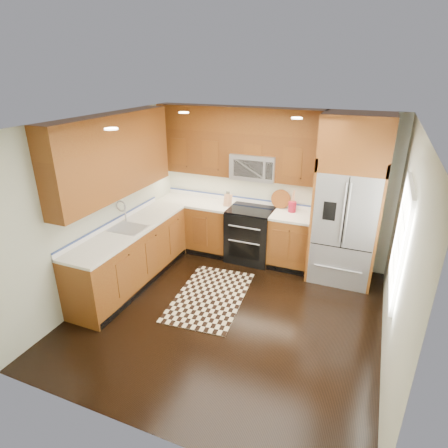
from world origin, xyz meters
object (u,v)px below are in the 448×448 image
at_px(utensil_crock, 292,205).
at_px(knife_block, 228,200).
at_px(rug, 210,296).
at_px(range, 250,235).
at_px(refrigerator, 348,202).

bearing_deg(utensil_crock, knife_block, -173.53).
relative_size(rug, knife_block, 6.32).
distance_m(range, utensil_crock, 0.91).
height_order(refrigerator, rug, refrigerator).
bearing_deg(range, knife_block, 175.24).
relative_size(range, utensil_crock, 2.54).
xyz_separation_m(rug, knife_block, (-0.29, 1.41, 1.04)).
bearing_deg(rug, knife_block, 96.55).
bearing_deg(range, refrigerator, -1.40).
relative_size(range, rug, 0.58).
bearing_deg(knife_block, utensil_crock, 6.47).
xyz_separation_m(range, knife_block, (-0.44, 0.04, 0.58)).
bearing_deg(range, rug, -96.44).
relative_size(rug, utensil_crock, 4.36).
height_order(knife_block, utensil_crock, utensil_crock).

